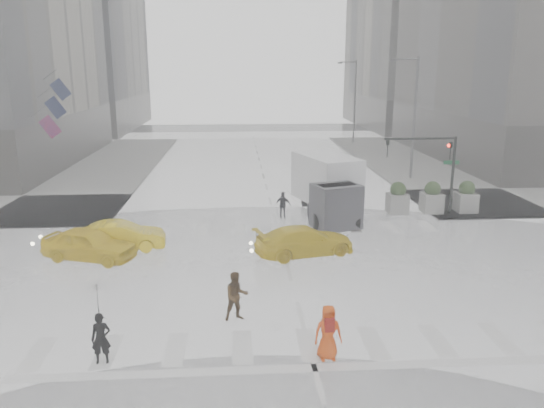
{
  "coord_description": "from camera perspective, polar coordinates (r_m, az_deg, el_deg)",
  "views": [
    {
      "loc": [
        -2.08,
        -20.4,
        8.13
      ],
      "look_at": [
        -0.56,
        2.0,
        2.38
      ],
      "focal_mm": 35.0,
      "sensor_mm": 36.0,
      "label": 1
    }
  ],
  "objects": [
    {
      "name": "building_ne_far",
      "position": [
        82.88,
        19.28,
        19.26
      ],
      "size": [
        26.05,
        26.05,
        36.0
      ],
      "color": "gray",
      "rests_on": "ground"
    },
    {
      "name": "ground",
      "position": [
        22.06,
        1.82,
        -7.26
      ],
      "size": [
        120.0,
        120.0,
        0.0
      ],
      "primitive_type": "plane",
      "color": "black",
      "rests_on": "ground"
    },
    {
      "name": "planter_mid",
      "position": [
        31.5,
        16.83,
        0.63
      ],
      "size": [
        1.1,
        1.1,
        1.8
      ],
      "color": "slate",
      "rests_on": "ground"
    },
    {
      "name": "pedestrian_black",
      "position": [
        15.73,
        -18.17,
        -10.66
      ],
      "size": [
        1.06,
        1.08,
        2.43
      ],
      "rotation": [
        0.0,
        0.0,
        0.11
      ],
      "color": "black",
      "rests_on": "ground"
    },
    {
      "name": "flag_cluster",
      "position": [
        41.09,
        -22.67,
        9.82
      ],
      "size": [
        2.87,
        3.06,
        4.69
      ],
      "color": "#59595B",
      "rests_on": "ground"
    },
    {
      "name": "street_lamp_near",
      "position": [
        40.65,
        14.91,
        9.41
      ],
      "size": [
        2.15,
        0.22,
        9.0
      ],
      "color": "#59595B",
      "rests_on": "ground"
    },
    {
      "name": "pedestrian_brown",
      "position": [
        17.77,
        -3.85,
        -9.87
      ],
      "size": [
        0.95,
        0.82,
        1.68
      ],
      "primitive_type": "imported",
      "rotation": [
        0.0,
        0.0,
        0.26
      ],
      "color": "#422E17",
      "rests_on": "ground"
    },
    {
      "name": "traffic_signal_pole",
      "position": [
        30.89,
        17.26,
        4.57
      ],
      "size": [
        4.45,
        0.42,
        4.5
      ],
      "color": "black",
      "rests_on": "ground"
    },
    {
      "name": "taxi_mid",
      "position": [
        25.32,
        -15.99,
        -3.35
      ],
      "size": [
        4.16,
        1.84,
        1.33
      ],
      "primitive_type": "imported",
      "rotation": [
        0.0,
        0.0,
        1.68
      ],
      "color": "yellow",
      "rests_on": "ground"
    },
    {
      "name": "planter_east",
      "position": [
        32.25,
        20.16,
        0.68
      ],
      "size": [
        1.1,
        1.1,
        1.8
      ],
      "color": "slate",
      "rests_on": "ground"
    },
    {
      "name": "road_markings",
      "position": [
        22.06,
        1.82,
        -7.24
      ],
      "size": [
        18.0,
        48.0,
        0.01
      ],
      "primitive_type": null,
      "color": "silver",
      "rests_on": "ground"
    },
    {
      "name": "pedestrian_far_b",
      "position": [
        28.42,
        7.29,
        -0.65
      ],
      "size": [
        1.21,
        1.02,
        1.64
      ],
      "primitive_type": "imported",
      "rotation": [
        0.0,
        0.0,
        2.65
      ],
      "color": "black",
      "rests_on": "ground"
    },
    {
      "name": "taxi_front",
      "position": [
        24.47,
        -19.05,
        -4.1
      ],
      "size": [
        4.47,
        2.94,
        1.41
      ],
      "primitive_type": "imported",
      "rotation": [
        0.0,
        0.0,
        1.24
      ],
      "color": "yellow",
      "rests_on": "ground"
    },
    {
      "name": "planter_west",
      "position": [
        30.85,
        13.35,
        0.58
      ],
      "size": [
        1.1,
        1.1,
        1.8
      ],
      "color": "slate",
      "rests_on": "ground"
    },
    {
      "name": "pedestrian_far_a",
      "position": [
        29.55,
        1.19,
        -0.1
      ],
      "size": [
        0.98,
        0.74,
        1.49
      ],
      "primitive_type": "imported",
      "rotation": [
        0.0,
        0.0,
        2.87
      ],
      "color": "black",
      "rests_on": "ground"
    },
    {
      "name": "sidewalk_ne",
      "position": [
        44.35,
        25.34,
        2.52
      ],
      "size": [
        35.0,
        35.0,
        0.15
      ],
      "primitive_type": "cube",
      "color": "slate",
      "rests_on": "ground"
    },
    {
      "name": "street_lamp_far",
      "position": [
        59.91,
        8.77,
        11.17
      ],
      "size": [
        2.15,
        0.22,
        9.0
      ],
      "color": "#59595B",
      "rests_on": "ground"
    },
    {
      "name": "taxi_rear",
      "position": [
        23.81,
        3.53,
        -3.96
      ],
      "size": [
        4.32,
        2.83,
        1.31
      ],
      "primitive_type": "imported",
      "rotation": [
        0.0,
        0.0,
        1.84
      ],
      "color": "yellow",
      "rests_on": "ground"
    },
    {
      "name": "pedestrian_orange",
      "position": [
        15.64,
        6.05,
        -13.55
      ],
      "size": [
        0.82,
        0.56,
        1.64
      ],
      "rotation": [
        0.0,
        0.0,
        0.05
      ],
      "color": "#DC480F",
      "rests_on": "ground"
    },
    {
      "name": "box_truck",
      "position": [
        29.65,
        6.13,
        1.94
      ],
      "size": [
        2.37,
        6.31,
        3.35
      ],
      "rotation": [
        0.0,
        0.0,
        0.32
      ],
      "color": "silver",
      "rests_on": "ground"
    }
  ]
}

